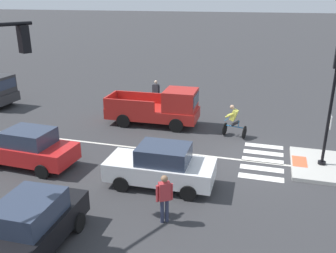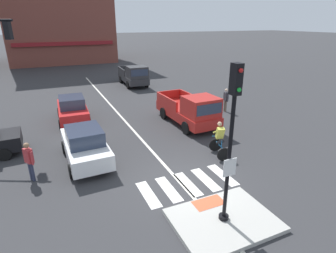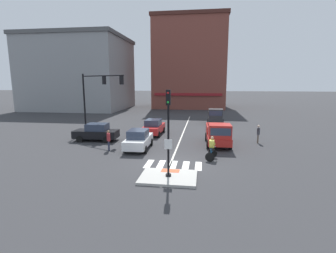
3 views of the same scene
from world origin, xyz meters
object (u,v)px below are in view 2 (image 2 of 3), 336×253
at_px(cyclist, 220,139).
at_px(pedestrian_waiting_far_side, 226,98).
at_px(pickup_truck_charcoal_eastbound_distant, 134,76).
at_px(car_red_westbound_far, 72,109).
at_px(pedestrian_at_curb_left, 29,159).
at_px(signal_pole, 231,134).
at_px(car_white_westbound_near, 85,145).
at_px(pickup_truck_red_eastbound_mid, 190,111).

bearing_deg(cyclist, pedestrian_waiting_far_side, 52.11).
distance_m(pickup_truck_charcoal_eastbound_distant, pedestrian_waiting_far_side, 11.25).
height_order(car_red_westbound_far, pickup_truck_charcoal_eastbound_distant, pickup_truck_charcoal_eastbound_distant).
relative_size(pickup_truck_charcoal_eastbound_distant, pedestrian_waiting_far_side, 3.09).
bearing_deg(pedestrian_at_curb_left, cyclist, -8.85).
xyz_separation_m(signal_pole, car_white_westbound_near, (-3.35, 6.11, -2.30)).
bearing_deg(car_white_westbound_near, signal_pole, -61.29).
xyz_separation_m(car_white_westbound_near, cyclist, (5.90, -2.08, 0.06)).
distance_m(signal_pole, car_red_westbound_far, 12.65).
distance_m(car_white_westbound_near, pedestrian_at_curb_left, 2.42).
bearing_deg(car_red_westbound_far, pedestrian_at_curb_left, -109.41).
xyz_separation_m(pickup_truck_charcoal_eastbound_distant, pedestrian_waiting_far_side, (3.34, -10.74, 0.00)).
xyz_separation_m(car_white_westbound_near, pickup_truck_charcoal_eastbound_distant, (6.89, 14.23, 0.17)).
xyz_separation_m(cyclist, pedestrian_at_curb_left, (-8.17, 1.27, 0.11)).
height_order(cyclist, pedestrian_waiting_far_side, cyclist).
bearing_deg(cyclist, car_white_westbound_near, 160.57).
relative_size(car_white_westbound_near, pickup_truck_charcoal_eastbound_distant, 0.80).
distance_m(pickup_truck_red_eastbound_mid, pedestrian_waiting_far_side, 3.93).
distance_m(cyclist, pedestrian_waiting_far_side, 7.06).
distance_m(car_white_westbound_near, pedestrian_waiting_far_side, 10.82).
bearing_deg(pedestrian_waiting_far_side, car_red_westbound_far, 166.60).
distance_m(car_white_westbound_near, cyclist, 6.26).
bearing_deg(car_white_westbound_near, car_red_westbound_far, 89.07).
bearing_deg(pickup_truck_charcoal_eastbound_distant, pedestrian_at_curb_left, -121.37).
xyz_separation_m(pickup_truck_charcoal_eastbound_distant, pickup_truck_red_eastbound_mid, (-0.31, -12.19, 0.00)).
bearing_deg(car_white_westbound_near, pedestrian_waiting_far_side, 18.81).
bearing_deg(pedestrian_waiting_far_side, pickup_truck_charcoal_eastbound_distant, 107.30).
xyz_separation_m(car_red_westbound_far, pedestrian_at_curb_left, (-2.37, -6.71, 0.17)).
distance_m(signal_pole, car_white_westbound_near, 7.33).
distance_m(signal_pole, pickup_truck_red_eastbound_mid, 9.02).
height_order(car_red_westbound_far, pickup_truck_red_eastbound_mid, pickup_truck_red_eastbound_mid).
bearing_deg(pickup_truck_charcoal_eastbound_distant, pedestrian_waiting_far_side, -72.70).
distance_m(car_red_westbound_far, car_white_westbound_near, 5.91).
height_order(cyclist, pedestrian_at_curb_left, cyclist).
bearing_deg(car_white_westbound_near, cyclist, -19.43).
bearing_deg(pedestrian_waiting_far_side, car_white_westbound_near, -161.19).
xyz_separation_m(signal_pole, car_red_westbound_far, (-3.25, 12.01, -2.30)).
relative_size(pickup_truck_red_eastbound_mid, pedestrian_waiting_far_side, 3.09).
distance_m(car_red_westbound_far, pickup_truck_charcoal_eastbound_distant, 10.75).
height_order(pickup_truck_charcoal_eastbound_distant, cyclist, pickup_truck_charcoal_eastbound_distant).
xyz_separation_m(pickup_truck_charcoal_eastbound_distant, pedestrian_at_curb_left, (-9.16, -15.03, 0.00)).
distance_m(signal_pole, pickup_truck_charcoal_eastbound_distant, 20.75).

